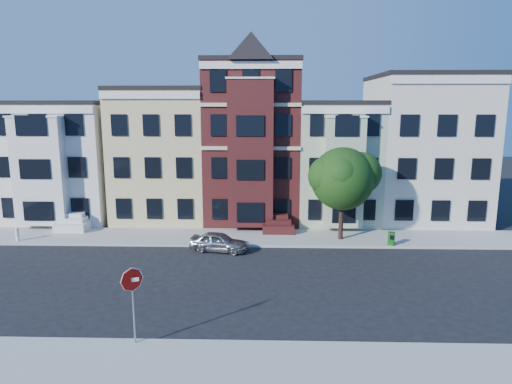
{
  "coord_description": "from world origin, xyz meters",
  "views": [
    {
      "loc": [
        1.28,
        -21.99,
        8.95
      ],
      "look_at": [
        0.56,
        2.97,
        4.2
      ],
      "focal_mm": 32.0,
      "sensor_mm": 36.0,
      "label": 1
    }
  ],
  "objects_px": {
    "stop_sign": "(133,301)",
    "street_tree": "(342,183)",
    "newspaper_box": "(391,239)",
    "parked_car": "(219,242)",
    "fire_hydrant": "(18,235)"
  },
  "relations": [
    {
      "from": "street_tree",
      "to": "parked_car",
      "type": "height_order",
      "value": "street_tree"
    },
    {
      "from": "parked_car",
      "to": "fire_hydrant",
      "type": "distance_m",
      "value": 13.53
    },
    {
      "from": "parked_car",
      "to": "stop_sign",
      "type": "xyz_separation_m",
      "value": [
        -1.9,
        -11.5,
        1.22
      ]
    },
    {
      "from": "parked_car",
      "to": "stop_sign",
      "type": "distance_m",
      "value": 11.72
    },
    {
      "from": "newspaper_box",
      "to": "stop_sign",
      "type": "distance_m",
      "value": 18.05
    },
    {
      "from": "street_tree",
      "to": "stop_sign",
      "type": "height_order",
      "value": "street_tree"
    },
    {
      "from": "stop_sign",
      "to": "fire_hydrant",
      "type": "bearing_deg",
      "value": 110.08
    },
    {
      "from": "newspaper_box",
      "to": "stop_sign",
      "type": "bearing_deg",
      "value": -111.09
    },
    {
      "from": "street_tree",
      "to": "fire_hydrant",
      "type": "bearing_deg",
      "value": -177.16
    },
    {
      "from": "newspaper_box",
      "to": "fire_hydrant",
      "type": "height_order",
      "value": "newspaper_box"
    },
    {
      "from": "street_tree",
      "to": "parked_car",
      "type": "distance_m",
      "value": 8.93
    },
    {
      "from": "parked_car",
      "to": "newspaper_box",
      "type": "distance_m",
      "value": 11.01
    },
    {
      "from": "stop_sign",
      "to": "newspaper_box",
      "type": "bearing_deg",
      "value": 22.48
    },
    {
      "from": "stop_sign",
      "to": "street_tree",
      "type": "bearing_deg",
      "value": 32.8
    },
    {
      "from": "street_tree",
      "to": "fire_hydrant",
      "type": "relative_size",
      "value": 10.54
    }
  ]
}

